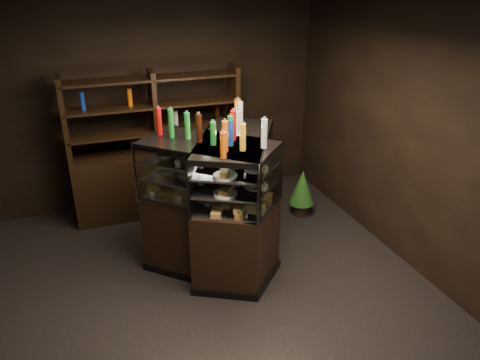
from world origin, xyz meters
TOP-DOWN VIEW (x-y plane):
  - ground at (0.00, 0.00)m, footprint 5.00×5.00m
  - room_shell at (0.00, 0.00)m, footprint 5.02×5.02m
  - display_case at (0.46, 0.47)m, footprint 1.72×1.60m
  - food_display at (0.46, 0.46)m, footprint 1.23×1.22m
  - bottles_top at (0.46, 0.47)m, footprint 1.06×1.08m
  - potted_conifer at (1.88, 1.26)m, footprint 0.35×0.35m
  - back_shelving at (0.05, 2.05)m, footprint 2.29×0.47m

SIDE VIEW (x-z plane):
  - ground at x=0.00m, z-range 0.00..0.00m
  - potted_conifer at x=1.88m, z-range 0.05..0.80m
  - display_case at x=0.46m, z-range -0.26..1.30m
  - back_shelving at x=0.05m, z-range -0.39..1.61m
  - food_display at x=0.46m, z-range 0.93..1.41m
  - bottles_top at x=0.46m, z-range 1.54..1.84m
  - room_shell at x=0.00m, z-range 0.44..3.45m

